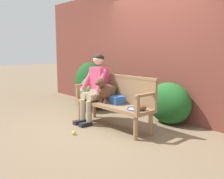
# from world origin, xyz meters

# --- Properties ---
(ground_plane) EXTENTS (40.00, 40.00, 0.00)m
(ground_plane) POSITION_xyz_m (0.00, 0.00, 0.00)
(ground_plane) COLOR #7A664C
(brick_garden_fence) EXTENTS (8.00, 0.30, 2.76)m
(brick_garden_fence) POSITION_xyz_m (0.00, 1.31, 1.38)
(brick_garden_fence) COLOR brown
(brick_garden_fence) RESTS_ON ground
(hedge_bush_far_left) EXTENTS (1.18, 1.05, 0.83)m
(hedge_bush_far_left) POSITION_xyz_m (-1.38, 0.89, 0.42)
(hedge_bush_far_left) COLOR #286B2D
(hedge_bush_far_left) RESTS_ON ground
(hedge_bush_mid_left) EXTENTS (0.92, 0.71, 1.07)m
(hedge_bush_mid_left) POSITION_xyz_m (-1.92, 0.95, 0.54)
(hedge_bush_mid_left) COLOR #194C1E
(hedge_bush_mid_left) RESTS_ON ground
(hedge_bush_mid_right) EXTENTS (0.92, 0.55, 0.78)m
(hedge_bush_mid_right) POSITION_xyz_m (0.54, 0.95, 0.39)
(hedge_bush_mid_right) COLOR #1E5B23
(hedge_bush_mid_right) RESTS_ON ground
(garden_bench) EXTENTS (1.67, 0.48, 0.44)m
(garden_bench) POSITION_xyz_m (0.00, 0.00, 0.38)
(garden_bench) COLOR #93704C
(garden_bench) RESTS_ON ground
(bench_backrest) EXTENTS (1.71, 0.06, 0.50)m
(bench_backrest) POSITION_xyz_m (0.00, 0.21, 0.69)
(bench_backrest) COLOR #93704C
(bench_backrest) RESTS_ON garden_bench
(bench_armrest_left_end) EXTENTS (0.06, 0.48, 0.28)m
(bench_armrest_left_end) POSITION_xyz_m (-0.79, -0.09, 0.64)
(bench_armrest_left_end) COLOR #93704C
(bench_armrest_left_end) RESTS_ON garden_bench
(bench_armrest_right_end) EXTENTS (0.06, 0.48, 0.28)m
(bench_armrest_right_end) POSITION_xyz_m (0.79, -0.09, 0.64)
(bench_armrest_right_end) COLOR #93704C
(bench_armrest_right_end) RESTS_ON garden_bench
(person_seated) EXTENTS (0.56, 0.64, 1.31)m
(person_seated) POSITION_xyz_m (-0.45, -0.01, 0.71)
(person_seated) COLOR black
(person_seated) RESTS_ON ground
(dog_on_bench) EXTENTS (0.25, 0.47, 0.47)m
(dog_on_bench) POSITION_xyz_m (-0.10, -0.05, 0.67)
(dog_on_bench) COLOR brown
(dog_on_bench) RESTS_ON garden_bench
(tennis_racket) EXTENTS (0.43, 0.56, 0.03)m
(tennis_racket) POSITION_xyz_m (0.59, -0.00, 0.45)
(tennis_racket) COLOR blue
(tennis_racket) RESTS_ON garden_bench
(baseball_glove) EXTENTS (0.28, 0.27, 0.09)m
(baseball_glove) POSITION_xyz_m (0.69, -0.02, 0.48)
(baseball_glove) COLOR brown
(baseball_glove) RESTS_ON garden_bench
(sports_bag) EXTENTS (0.32, 0.26, 0.14)m
(sports_bag) POSITION_xyz_m (0.07, 0.05, 0.51)
(sports_bag) COLOR #2856A3
(sports_bag) RESTS_ON garden_bench
(tennis_ball) EXTENTS (0.07, 0.07, 0.07)m
(tennis_ball) POSITION_xyz_m (-0.09, -0.76, 0.03)
(tennis_ball) COLOR #CCDB33
(tennis_ball) RESTS_ON ground
(potted_plant) EXTENTS (0.38, 0.38, 0.58)m
(potted_plant) POSITION_xyz_m (-1.27, 0.36, 0.35)
(potted_plant) COLOR brown
(potted_plant) RESTS_ON ground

